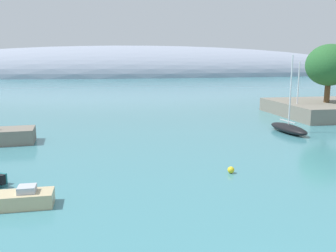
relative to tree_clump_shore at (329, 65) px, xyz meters
name	(u,v)px	position (x,y,z in m)	size (l,w,h in m)	color
shore_outcrop	(334,109)	(1.77, 0.58, -6.79)	(17.77, 15.91, 2.14)	gray
tree_clump_shore	(329,65)	(0.00, 0.00, 0.00)	(7.02, 7.02, 8.90)	brown
distant_ridge	(139,75)	(-13.33, 149.56, -7.85)	(286.19, 64.75, 31.87)	#8E99AD
sailboat_black_near_shore	(288,128)	(-12.27, -11.01, -7.28)	(2.64, 7.10, 9.22)	black
sailboat_grey_mid_mooring	(296,114)	(-5.45, -0.88, -7.29)	(2.98, 6.00, 8.39)	gray
motorboat_sand_alongside_breakwater	(16,199)	(-39.62, -28.87, -7.37)	(4.77, 1.75, 1.29)	#C6B284
mooring_buoy_yellow	(231,170)	(-24.65, -24.92, -7.59)	(0.53, 0.53, 0.53)	yellow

